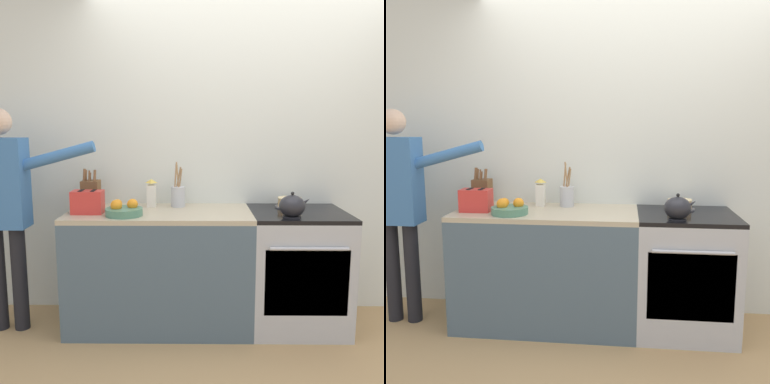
# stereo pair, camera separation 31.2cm
# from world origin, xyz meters

# --- Properties ---
(ground_plane) EXTENTS (16.00, 16.00, 0.00)m
(ground_plane) POSITION_xyz_m (0.00, 0.00, 0.00)
(ground_plane) COLOR tan
(wall_back) EXTENTS (8.00, 0.04, 2.60)m
(wall_back) POSITION_xyz_m (0.00, 0.67, 1.30)
(wall_back) COLOR silver
(wall_back) RESTS_ON ground_plane
(counter_cabinet) EXTENTS (1.36, 0.65, 0.89)m
(counter_cabinet) POSITION_xyz_m (-0.69, 0.32, 0.44)
(counter_cabinet) COLOR #4C6070
(counter_cabinet) RESTS_ON ground_plane
(stove_range) EXTENTS (0.70, 0.68, 0.89)m
(stove_range) POSITION_xyz_m (0.34, 0.32, 0.44)
(stove_range) COLOR #B7BABF
(stove_range) RESTS_ON ground_plane
(layer_cake) EXTENTS (0.22, 0.22, 0.08)m
(layer_cake) POSITION_xyz_m (0.31, 0.47, 0.92)
(layer_cake) COLOR #4C4C51
(layer_cake) RESTS_ON stove_range
(tea_kettle) EXTENTS (0.22, 0.18, 0.18)m
(tea_kettle) POSITION_xyz_m (0.25, 0.13, 0.96)
(tea_kettle) COLOR #232328
(tea_kettle) RESTS_ON stove_range
(knife_block) EXTENTS (0.13, 0.14, 0.30)m
(knife_block) POSITION_xyz_m (-1.24, 0.48, 0.99)
(knife_block) COLOR brown
(knife_block) RESTS_ON counter_cabinet
(utensil_crock) EXTENTS (0.11, 0.11, 0.35)m
(utensil_crock) POSITION_xyz_m (-0.56, 0.50, 0.97)
(utensil_crock) COLOR #B7BABF
(utensil_crock) RESTS_ON counter_cabinet
(fruit_bowl) EXTENTS (0.26, 0.26, 0.12)m
(fruit_bowl) POSITION_xyz_m (-0.93, 0.17, 0.92)
(fruit_bowl) COLOR #4C7F66
(fruit_bowl) RESTS_ON counter_cabinet
(toaster) EXTENTS (0.24, 0.14, 0.17)m
(toaster) POSITION_xyz_m (-1.21, 0.24, 0.97)
(toaster) COLOR red
(toaster) RESTS_ON counter_cabinet
(milk_carton) EXTENTS (0.07, 0.07, 0.22)m
(milk_carton) POSITION_xyz_m (-0.77, 0.49, 0.99)
(milk_carton) COLOR white
(milk_carton) RESTS_ON counter_cabinet
(person_baker) EXTENTS (0.93, 0.20, 1.64)m
(person_baker) POSITION_xyz_m (-1.80, 0.23, 0.98)
(person_baker) COLOR black
(person_baker) RESTS_ON ground_plane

